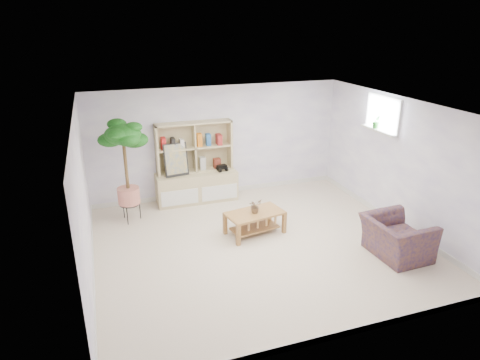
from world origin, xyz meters
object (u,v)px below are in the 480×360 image
object	(u,v)px
floor_tree	(126,172)
armchair	(397,235)
coffee_table	(255,223)
storage_unit	(196,163)

from	to	relation	value
floor_tree	armchair	distance (m)	4.92
coffee_table	floor_tree	xyz separation A→B (m)	(-2.09, 1.28, 0.78)
storage_unit	armchair	bearing A→B (deg)	-52.12
storage_unit	coffee_table	size ratio (longest dim) A/B	1.66
floor_tree	storage_unit	bearing A→B (deg)	20.12
storage_unit	coffee_table	xyz separation A→B (m)	(0.64, -1.81, -0.64)
coffee_table	floor_tree	bearing A→B (deg)	137.93
armchair	floor_tree	bearing A→B (deg)	53.45
armchair	coffee_table	bearing A→B (deg)	50.39
storage_unit	floor_tree	xyz separation A→B (m)	(-1.45, -0.53, 0.14)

